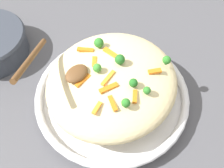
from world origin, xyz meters
TOP-DOWN VIEW (x-y plane):
  - ground_plane at (0.00, 0.00)m, footprint 2.40×2.40m
  - serving_bowl at (0.00, 0.00)m, footprint 0.38×0.38m
  - pasta_mound at (0.00, 0.00)m, footprint 0.31×0.29m
  - carrot_piece_0 at (-0.06, 0.07)m, footprint 0.03×0.03m
  - carrot_piece_1 at (0.02, 0.08)m, footprint 0.03×0.03m
  - carrot_piece_2 at (0.04, 0.02)m, footprint 0.04×0.03m
  - carrot_piece_3 at (0.06, -0.03)m, footprint 0.04×0.01m
  - carrot_piece_4 at (-0.04, -0.04)m, footprint 0.01×0.04m
  - carrot_piece_5 at (0.06, 0.05)m, footprint 0.03×0.04m
  - carrot_piece_6 at (-0.01, -0.09)m, footprint 0.03×0.04m
  - carrot_piece_7 at (0.09, 0.04)m, footprint 0.03×0.01m
  - carrot_piece_8 at (0.02, 0.01)m, footprint 0.04×0.01m
  - carrot_piece_9 at (0.01, -0.05)m, footprint 0.03×0.03m
  - broccoli_floret_0 at (-0.03, -0.00)m, footprint 0.02×0.02m
  - broccoli_floret_1 at (0.05, 0.08)m, footprint 0.02×0.02m
  - broccoli_floret_2 at (-0.04, -0.07)m, footprint 0.02×0.02m
  - broccoli_floret_3 at (0.02, -0.02)m, footprint 0.02×0.02m
  - broccoli_floret_4 at (-0.01, 0.09)m, footprint 0.02×0.02m
  - broccoli_floret_5 at (-0.00, 0.06)m, footprint 0.02×0.02m
  - broccoli_floret_6 at (-0.10, 0.07)m, footprint 0.02×0.02m
  - serving_spoon at (0.08, -0.08)m, footprint 0.16×0.15m

SIDE VIEW (x-z plane):
  - ground_plane at x=0.00m, z-range 0.00..0.00m
  - serving_bowl at x=0.00m, z-range 0.00..0.04m
  - pasta_mound at x=0.00m, z-range 0.04..0.13m
  - carrot_piece_5 at x=0.06m, z-range 0.12..0.13m
  - carrot_piece_6 at x=-0.01m, z-range 0.12..0.13m
  - carrot_piece_1 at x=0.02m, z-range 0.12..0.13m
  - carrot_piece_7 at x=0.09m, z-range 0.12..0.13m
  - carrot_piece_0 at x=-0.06m, z-range 0.12..0.13m
  - carrot_piece_3 at x=0.06m, z-range 0.12..0.13m
  - carrot_piece_9 at x=0.01m, z-range 0.12..0.13m
  - carrot_piece_4 at x=-0.04m, z-range 0.12..0.13m
  - carrot_piece_2 at x=0.04m, z-range 0.13..0.13m
  - carrot_piece_8 at x=0.02m, z-range 0.13..0.13m
  - broccoli_floret_4 at x=-0.01m, z-range 0.12..0.14m
  - broccoli_floret_6 at x=-0.10m, z-range 0.12..0.15m
  - broccoli_floret_2 at x=-0.04m, z-range 0.12..0.15m
  - broccoli_floret_1 at x=0.05m, z-range 0.12..0.15m
  - broccoli_floret_5 at x=0.00m, z-range 0.13..0.15m
  - broccoli_floret_3 at x=0.02m, z-range 0.13..0.15m
  - broccoli_floret_0 at x=-0.03m, z-range 0.13..0.16m
  - serving_spoon at x=0.08m, z-range 0.10..0.20m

